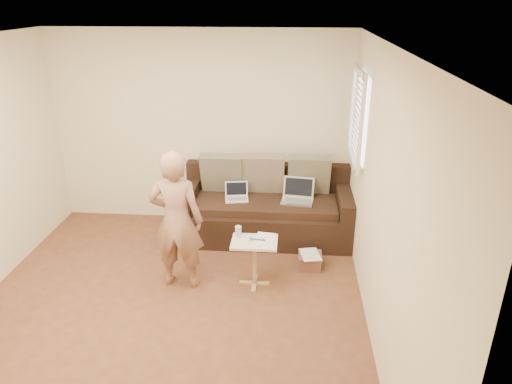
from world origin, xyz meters
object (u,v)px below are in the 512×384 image
person (177,221)px  side_table (254,263)px  sofa (266,206)px  striped_box (310,261)px  laptop_silver (297,202)px  laptop_white (237,200)px  drinking_glass (238,231)px

person → side_table: (0.82, 0.06, -0.51)m
sofa → side_table: size_ratio=4.07×
side_table → striped_box: 0.76m
laptop_silver → side_table: 1.22m
striped_box → laptop_silver: bearing=103.4°
sofa → laptop_silver: bearing=-7.5°
sofa → striped_box: sofa is taller
laptop_silver → person: person is taller
laptop_white → laptop_silver: bearing=-9.3°
laptop_silver → striped_box: bearing=-68.7°
sofa → side_table: sofa is taller
striped_box → laptop_white: bearing=143.1°
laptop_silver → drinking_glass: 1.20m
sofa → laptop_silver: (0.40, -0.05, 0.10)m
laptop_white → drinking_glass: (0.14, -1.01, 0.08)m
person → side_table: 0.96m
sofa → person: person is taller
laptop_silver → sofa: bearing=-179.6°
side_table → drinking_glass: drinking_glass is taller
sofa → drinking_glass: (-0.24, -1.06, 0.18)m
laptop_silver → side_table: bearing=-104.6°
side_table → drinking_glass: (-0.18, 0.09, 0.33)m
laptop_white → striped_box: (0.94, -0.71, -0.43)m
side_table → drinking_glass: 0.39m
drinking_glass → laptop_white: bearing=97.7°
sofa → striped_box: bearing=-53.1°
sofa → laptop_white: bearing=-172.8°
person → drinking_glass: (0.63, 0.15, -0.18)m
sofa → laptop_white: (-0.38, -0.05, 0.10)m
laptop_white → side_table: bearing=-82.8°
laptop_white → drinking_glass: bearing=-91.2°
person → striped_box: 1.66m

